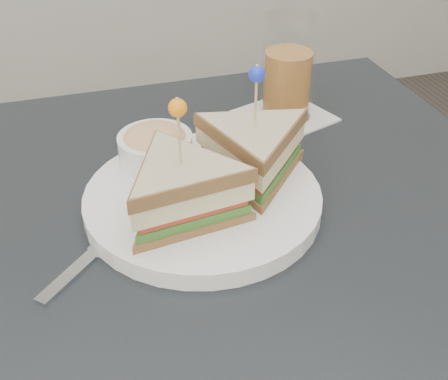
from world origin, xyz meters
TOP-DOWN VIEW (x-y plane):
  - table at (0.00, 0.00)m, footprint 0.80×0.80m
  - plate_meal at (0.01, 0.05)m, footprint 0.35×0.35m
  - cutlery_knife at (-0.13, 0.01)m, footprint 0.15×0.15m
  - drink_set at (0.17, 0.23)m, footprint 0.15×0.15m

SIDE VIEW (x-z plane):
  - table at x=0.00m, z-range 0.30..1.05m
  - cutlery_knife at x=-0.13m, z-range 0.75..0.76m
  - plate_meal at x=0.01m, z-range 0.71..0.87m
  - drink_set at x=0.17m, z-range 0.74..0.89m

